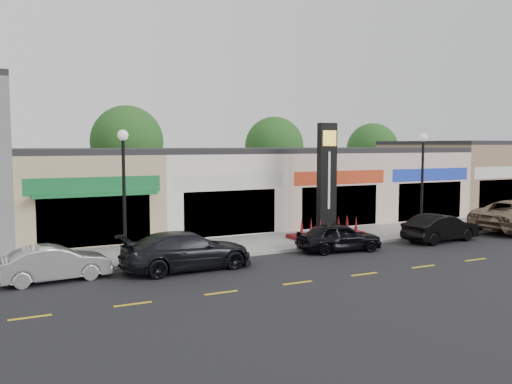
% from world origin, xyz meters
% --- Properties ---
extents(ground, '(120.00, 120.00, 0.00)m').
position_xyz_m(ground, '(0.00, 0.00, 0.00)').
color(ground, black).
rests_on(ground, ground).
extents(sidewalk, '(52.00, 4.30, 0.15)m').
position_xyz_m(sidewalk, '(0.00, 4.35, 0.07)').
color(sidewalk, gray).
rests_on(sidewalk, ground).
extents(curb, '(52.00, 0.20, 0.15)m').
position_xyz_m(curb, '(0.00, 2.10, 0.07)').
color(curb, gray).
rests_on(curb, ground).
extents(shop_beige, '(7.00, 10.85, 4.80)m').
position_xyz_m(shop_beige, '(-8.50, 11.46, 2.40)').
color(shop_beige, tan).
rests_on(shop_beige, ground).
extents(shop_cream, '(7.00, 10.01, 4.80)m').
position_xyz_m(shop_cream, '(-1.50, 11.47, 2.40)').
color(shop_cream, white).
rests_on(shop_cream, ground).
extents(shop_pink_w, '(7.00, 10.01, 4.80)m').
position_xyz_m(shop_pink_w, '(5.50, 11.47, 2.40)').
color(shop_pink_w, beige).
rests_on(shop_pink_w, ground).
extents(shop_pink_e, '(7.00, 10.01, 4.80)m').
position_xyz_m(shop_pink_e, '(12.50, 11.47, 2.40)').
color(shop_pink_e, beige).
rests_on(shop_pink_e, ground).
extents(shop_tan, '(7.00, 10.01, 5.30)m').
position_xyz_m(shop_tan, '(19.50, 11.48, 2.65)').
color(shop_tan, '#7E6449').
rests_on(shop_tan, ground).
extents(tree_rear_west, '(5.20, 5.20, 7.83)m').
position_xyz_m(tree_rear_west, '(-4.00, 19.50, 5.22)').
color(tree_rear_west, '#382619').
rests_on(tree_rear_west, ground).
extents(tree_rear_mid, '(4.80, 4.80, 7.29)m').
position_xyz_m(tree_rear_mid, '(8.00, 19.50, 4.88)').
color(tree_rear_mid, '#382619').
rests_on(tree_rear_mid, ground).
extents(tree_rear_east, '(4.60, 4.60, 6.94)m').
position_xyz_m(tree_rear_east, '(18.00, 19.50, 4.63)').
color(tree_rear_east, '#382619').
rests_on(tree_rear_east, ground).
extents(lamp_west_near, '(0.44, 0.44, 5.47)m').
position_xyz_m(lamp_west_near, '(-8.00, 2.50, 3.48)').
color(lamp_west_near, black).
rests_on(lamp_west_near, sidewalk).
extents(lamp_east_near, '(0.44, 0.44, 5.47)m').
position_xyz_m(lamp_east_near, '(8.00, 2.50, 3.48)').
color(lamp_east_near, black).
rests_on(lamp_east_near, sidewalk).
extents(pylon_sign, '(4.20, 1.30, 6.00)m').
position_xyz_m(pylon_sign, '(3.00, 4.20, 2.27)').
color(pylon_sign, '#500D0E').
rests_on(pylon_sign, sidewalk).
extents(car_white_van, '(1.77, 4.13, 1.32)m').
position_xyz_m(car_white_van, '(-10.90, 1.19, 0.66)').
color(car_white_van, silver).
rests_on(car_white_van, ground).
extents(car_dark_sedan, '(2.41, 5.44, 1.55)m').
position_xyz_m(car_dark_sedan, '(-5.92, 0.78, 0.78)').
color(car_dark_sedan, black).
rests_on(car_dark_sedan, ground).
extents(car_black_sedan, '(2.13, 4.20, 1.37)m').
position_xyz_m(car_black_sedan, '(1.75, 1.23, 0.68)').
color(car_black_sedan, black).
rests_on(car_black_sedan, ground).
extents(car_black_conv, '(1.92, 4.47, 1.43)m').
position_xyz_m(car_black_conv, '(7.98, 1.05, 0.72)').
color(car_black_conv, black).
rests_on(car_black_conv, ground).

